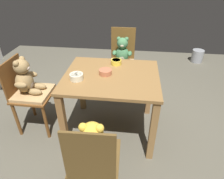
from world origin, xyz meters
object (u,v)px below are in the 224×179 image
dining_table (111,86)px  porridge_bowl_terracotta_center (105,72)px  teddy_chair_near_front (94,152)px  porridge_bowl_cream_near_left (77,77)px  teddy_chair_far_center (122,57)px  porridge_bowl_yellow_far_center (116,62)px  metal_pail (197,56)px  teddy_chair_near_left (28,85)px

dining_table → porridge_bowl_terracotta_center: bearing=169.1°
teddy_chair_near_front → porridge_bowl_cream_near_left: bearing=21.0°
teddy_chair_far_center → porridge_bowl_yellow_far_center: 0.62m
porridge_bowl_terracotta_center → porridge_bowl_yellow_far_center: bearing=71.0°
metal_pail → porridge_bowl_terracotta_center: bearing=-126.1°
dining_table → porridge_bowl_terracotta_center: 0.17m
teddy_chair_far_center → porridge_bowl_yellow_far_center: size_ratio=8.11×
porridge_bowl_yellow_far_center → metal_pail: porridge_bowl_yellow_far_center is taller
dining_table → metal_pail: dining_table is taller
teddy_chair_near_left → metal_pail: (2.42, 2.19, -0.46)m
teddy_chair_near_front → teddy_chair_near_left: size_ratio=1.01×
dining_table → metal_pail: 2.66m
teddy_chair_near_front → metal_pail: bearing=-28.8°
teddy_chair_far_center → teddy_chair_near_left: size_ratio=1.07×
dining_table → porridge_bowl_terracotta_center: porridge_bowl_terracotta_center is taller
dining_table → teddy_chair_near_left: size_ratio=1.08×
teddy_chair_near_front → porridge_bowl_cream_near_left: 0.81m
porridge_bowl_yellow_far_center → porridge_bowl_terracotta_center: size_ratio=0.89×
porridge_bowl_yellow_far_center → teddy_chair_near_left: bearing=-162.2°
porridge_bowl_terracotta_center → metal_pail: 2.72m
dining_table → teddy_chair_near_front: (-0.02, -0.85, -0.03)m
dining_table → porridge_bowl_cream_near_left: (-0.33, -0.13, 0.16)m
teddy_chair_near_left → porridge_bowl_terracotta_center: (0.86, 0.06, 0.19)m
dining_table → metal_pail: size_ratio=3.96×
teddy_chair_near_front → porridge_bowl_cream_near_left: teddy_chair_near_front is taller
porridge_bowl_cream_near_left → porridge_bowl_terracotta_center: porridge_bowl_cream_near_left is taller
teddy_chair_far_center → teddy_chair_near_front: 1.70m
teddy_chair_near_left → metal_pail: teddy_chair_near_left is taller
teddy_chair_near_front → metal_pail: (1.52, 3.00, -0.46)m
teddy_chair_far_center → porridge_bowl_cream_near_left: (-0.38, -0.98, 0.20)m
teddy_chair_far_center → porridge_bowl_cream_near_left: bearing=-20.9°
teddy_chair_near_left → porridge_bowl_cream_near_left: bearing=-7.8°
teddy_chair_near_left → porridge_bowl_cream_near_left: teddy_chair_near_left is taller
porridge_bowl_cream_near_left → porridge_bowl_terracotta_center: (0.26, 0.14, -0.01)m
dining_table → metal_pail: bearing=55.2°
porridge_bowl_cream_near_left → teddy_chair_near_left: bearing=171.6°
porridge_bowl_terracotta_center → porridge_bowl_cream_near_left: bearing=-151.7°
teddy_chair_near_front → porridge_bowl_cream_near_left: (-0.31, 0.72, 0.20)m
teddy_chair_far_center → teddy_chair_near_left: (-0.97, -0.89, 0.01)m
teddy_chair_far_center → teddy_chair_near_left: 1.32m
dining_table → teddy_chair_near_front: 0.85m
teddy_chair_far_center → teddy_chair_near_front: bearing=-2.3°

